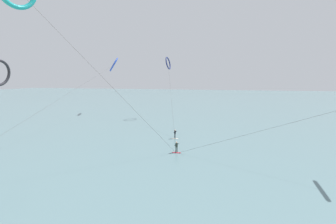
% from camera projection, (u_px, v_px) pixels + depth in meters
% --- Properties ---
extents(sea_water, '(400.00, 200.00, 0.08)m').
position_uv_depth(sea_water, '(206.00, 100.00, 108.75)').
color(sea_water, slate).
rests_on(sea_water, ground).
extents(surfer_ivory, '(1.40, 0.69, 1.70)m').
position_uv_depth(surfer_ivory, '(175.00, 135.00, 39.70)').
color(surfer_ivory, silver).
rests_on(surfer_ivory, ground).
extents(surfer_crimson, '(1.40, 0.70, 1.70)m').
position_uv_depth(surfer_crimson, '(177.00, 148.00, 32.17)').
color(surfer_crimson, red).
rests_on(surfer_crimson, ground).
extents(kite_cobalt, '(4.72, 50.57, 17.39)m').
position_uv_depth(kite_cobalt, '(114.00, 65.00, 67.27)').
color(kite_cobalt, '#2647B7').
rests_on(kite_cobalt, ground).
extents(kite_navy, '(6.72, 22.80, 16.81)m').
position_uv_depth(kite_navy, '(168.00, 63.00, 59.04)').
color(kite_navy, navy).
rests_on(kite_navy, ground).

